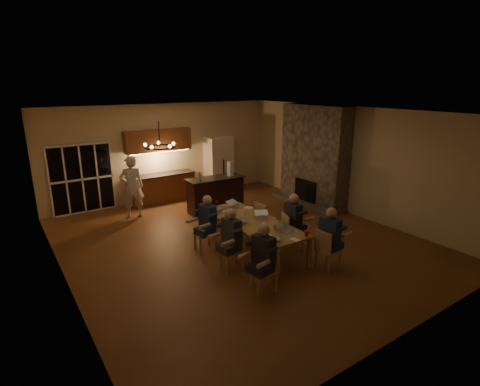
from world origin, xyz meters
name	(u,v)px	position (x,y,z in m)	size (l,w,h in m)	color
floor	(239,241)	(0.00, 0.00, 0.00)	(9.00, 9.00, 0.00)	brown
back_wall	(164,152)	(0.00, 4.52, 1.60)	(8.00, 0.04, 3.20)	#C9B18E
left_wall	(57,211)	(-4.02, 0.00, 1.60)	(0.04, 9.00, 3.20)	#C9B18E
right_wall	(351,161)	(4.02, 0.00, 1.60)	(0.04, 9.00, 3.20)	#C9B18E
ceiling	(239,111)	(0.00, 0.00, 3.22)	(8.00, 9.00, 0.04)	white
french_doors	(82,179)	(-2.70, 4.47, 1.05)	(1.86, 0.08, 2.10)	black
fireplace	(314,156)	(3.70, 1.20, 1.60)	(0.58, 2.50, 3.20)	#766D5C
kitchenette	(160,166)	(-0.30, 4.20, 1.20)	(2.24, 0.68, 2.40)	brown
refrigerator	(219,165)	(1.90, 4.15, 1.00)	(0.90, 0.68, 2.00)	beige
dining_table	(252,236)	(-0.05, -0.63, 0.38)	(1.10, 2.92, 0.75)	#AE7C45
bar_island	(216,195)	(0.68, 2.31, 0.54)	(1.77, 0.68, 1.08)	black
chair_left_near	(264,269)	(-0.89, -2.18, 0.45)	(0.44, 0.44, 0.89)	tan
chair_left_mid	(232,250)	(-0.94, -1.12, 0.45)	(0.44, 0.44, 0.89)	tan
chair_left_far	(204,233)	(-0.98, 0.00, 0.45)	(0.44, 0.44, 0.89)	tan
chair_right_near	(329,249)	(0.80, -2.24, 0.45)	(0.44, 0.44, 0.89)	tan
chair_right_mid	(293,231)	(0.82, -1.08, 0.45)	(0.44, 0.44, 0.89)	tan
chair_right_far	(266,218)	(0.83, 0.00, 0.45)	(0.44, 0.44, 0.89)	tan
person_left_near	(263,259)	(-0.95, -2.24, 0.69)	(0.60, 0.60, 1.38)	#23252D
person_right_near	(330,239)	(0.78, -2.26, 0.69)	(0.60, 0.60, 1.38)	navy
person_left_mid	(231,240)	(-0.96, -1.14, 0.69)	(0.60, 0.60, 1.38)	#34383D
person_right_mid	(293,222)	(0.81, -1.09, 0.69)	(0.60, 0.60, 1.38)	#23252D
person_left_far	(208,224)	(-0.92, -0.06, 0.69)	(0.60, 0.60, 1.38)	navy
standing_person	(132,187)	(-1.60, 3.24, 0.93)	(0.68, 0.44, 1.85)	silver
chandelier	(160,147)	(-2.34, -0.97, 2.75)	(0.55, 0.55, 0.03)	black
laptop_a	(272,234)	(-0.33, -1.71, 0.86)	(0.32, 0.28, 0.23)	silver
laptop_b	(287,226)	(0.24, -1.53, 0.86)	(0.32, 0.28, 0.23)	silver
laptop_c	(239,217)	(-0.35, -0.51, 0.86)	(0.32, 0.28, 0.23)	silver
laptop_d	(262,214)	(0.23, -0.64, 0.86)	(0.32, 0.28, 0.23)	silver
laptop_e	(218,205)	(-0.31, 0.52, 0.86)	(0.32, 0.28, 0.23)	silver
laptop_f	(235,203)	(0.17, 0.42, 0.86)	(0.32, 0.28, 0.23)	silver
mug_front	(263,225)	(-0.08, -1.09, 0.80)	(0.07, 0.07, 0.10)	white
mug_mid	(245,212)	(0.10, -0.10, 0.80)	(0.08, 0.08, 0.10)	white
mug_back	(224,213)	(-0.37, 0.10, 0.80)	(0.09, 0.09, 0.10)	white
redcup_near	(306,233)	(0.37, -1.99, 0.81)	(0.09, 0.09, 0.12)	red
redcup_mid	(226,217)	(-0.48, -0.19, 0.81)	(0.08, 0.08, 0.12)	red
can_silver	(275,227)	(0.05, -1.34, 0.81)	(0.07, 0.07, 0.12)	#B2B2B7
can_cola	(216,203)	(-0.16, 0.84, 0.81)	(0.07, 0.07, 0.12)	#3F0F0C
can_right	(256,212)	(0.29, -0.30, 0.81)	(0.07, 0.07, 0.12)	#B2B2B7
plate_near	(282,225)	(0.33, -1.24, 0.76)	(0.26, 0.26, 0.02)	white
plate_left	(267,236)	(-0.33, -1.56, 0.76)	(0.24, 0.24, 0.02)	white
plate_far	(249,208)	(0.42, 0.16, 0.76)	(0.23, 0.23, 0.02)	white
notepad	(295,240)	(0.04, -2.00, 0.76)	(0.14, 0.20, 0.01)	white
bar_bottle	(200,176)	(0.14, 2.29, 1.20)	(0.08, 0.08, 0.24)	#99999E
bar_blender	(230,169)	(1.19, 2.26, 1.30)	(0.14, 0.14, 0.44)	silver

